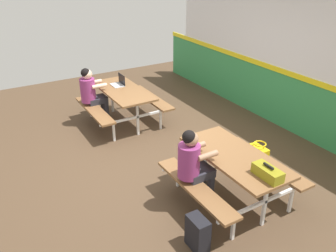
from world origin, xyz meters
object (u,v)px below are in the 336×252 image
at_px(backpack_dark, 198,233).
at_px(tote_bag_bright, 258,156).
at_px(laptop_silver, 119,83).
at_px(toolbox_grey, 268,172).
at_px(picnic_table_right, 234,165).
at_px(student_further, 194,162).
at_px(student_nearer, 92,92).
at_px(picnic_table_left, 123,97).

height_order(backpack_dark, tote_bag_bright, backpack_dark).
relative_size(laptop_silver, toolbox_grey, 0.80).
height_order(picnic_table_right, toolbox_grey, toolbox_grey).
height_order(student_further, backpack_dark, student_further).
distance_m(laptop_silver, tote_bag_bright, 3.25).
relative_size(student_nearer, tote_bag_bright, 2.81).
xyz_separation_m(picnic_table_right, student_nearer, (-3.44, -0.83, 0.13)).
height_order(laptop_silver, tote_bag_bright, laptop_silver).
bearing_deg(picnic_table_right, laptop_silver, -176.14).
height_order(toolbox_grey, backpack_dark, toolbox_grey).
height_order(student_further, toolbox_grey, student_further).
relative_size(picnic_table_right, laptop_silver, 5.15).
bearing_deg(student_further, picnic_table_right, 71.92).
xyz_separation_m(student_nearer, tote_bag_bright, (2.98, 1.79, -0.51)).
bearing_deg(laptop_silver, student_nearer, -91.47).
xyz_separation_m(laptop_silver, toolbox_grey, (4.04, 0.23, 0.02)).
bearing_deg(picnic_table_right, toolbox_grey, -0.15).
height_order(picnic_table_left, laptop_silver, laptop_silver).
bearing_deg(student_nearer, laptop_silver, 88.53).
height_order(picnic_table_left, picnic_table_right, same).
xyz_separation_m(picnic_table_right, backpack_dark, (0.53, -0.96, -0.36)).
distance_m(student_nearer, laptop_silver, 0.60).
bearing_deg(student_nearer, student_further, 4.72).
distance_m(student_nearer, student_further, 3.27).
relative_size(picnic_table_right, backpack_dark, 3.75).
bearing_deg(tote_bag_bright, student_nearer, -148.98).
height_order(student_nearer, student_further, same).
height_order(laptop_silver, toolbox_grey, laptop_silver).
bearing_deg(toolbox_grey, student_further, -145.08).
relative_size(picnic_table_right, toolbox_grey, 4.13).
relative_size(student_further, laptop_silver, 3.77).
bearing_deg(backpack_dark, tote_bag_bright, 117.07).
height_order(student_further, tote_bag_bright, student_further).
relative_size(student_nearer, toolbox_grey, 3.02).
relative_size(picnic_table_left, backpack_dark, 3.75).
distance_m(picnic_table_left, tote_bag_bright, 2.98).
distance_m(student_further, laptop_silver, 3.26).
bearing_deg(backpack_dark, student_further, 150.40).
bearing_deg(backpack_dark, toolbox_grey, 84.88).
height_order(toolbox_grey, tote_bag_bright, toolbox_grey).
distance_m(picnic_table_right, student_nearer, 3.54).
relative_size(student_further, tote_bag_bright, 2.81).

